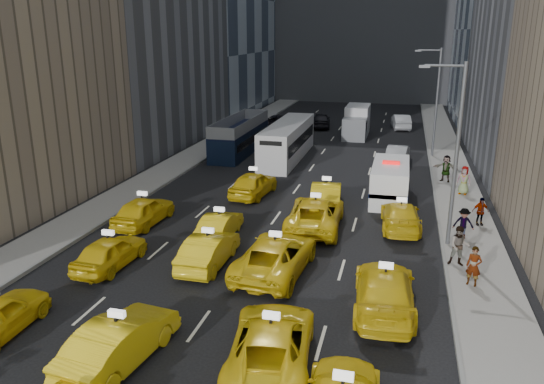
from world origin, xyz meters
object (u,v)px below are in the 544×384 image
Objects in this scene: double_decker at (240,135)px; box_truck at (357,122)px; city_bus at (288,141)px; pedestrian_0 at (474,266)px; nypd_van at (390,182)px.

double_decker is 1.56× the size of box_truck.
pedestrian_0 is at bearing -60.15° from city_bus.
double_decker is 13.65m from box_truck.
city_bus is at bearing 129.68° from nypd_van.
box_truck is 33.35m from pedestrian_0.
city_bus is at bearing -106.08° from box_truck.
city_bus is (4.55, -1.31, -0.02)m from double_decker.
city_bus is 12.29m from box_truck.
pedestrian_0 is at bearing -70.09° from box_truck.
pedestrian_0 is (12.52, -21.05, -0.48)m from city_bus.
pedestrian_0 is (3.81, -11.64, -0.13)m from nypd_van.
double_decker reaches higher than box_truck.
double_decker is 0.91× the size of city_bus.
box_truck is at bearing 42.21° from double_decker.
double_decker is at bearing 163.02° from city_bus.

